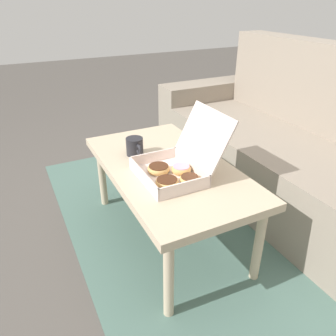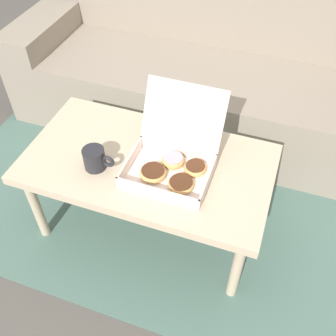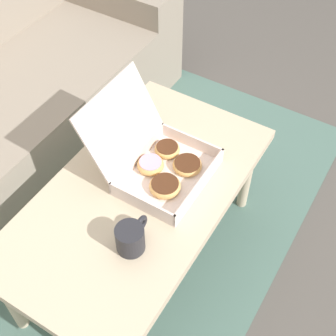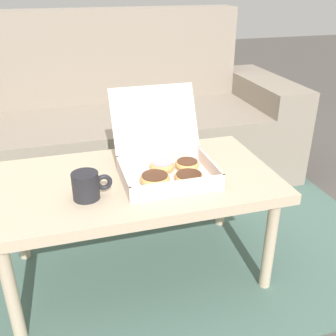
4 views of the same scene
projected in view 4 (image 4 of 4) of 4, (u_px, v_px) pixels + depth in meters
name	position (u px, v px, depth m)	size (l,w,h in m)	color
ground_plane	(134.00, 255.00, 1.78)	(12.00, 12.00, 0.00)	#514C47
area_rug	(122.00, 219.00, 2.04)	(2.35, 1.84, 0.01)	#4C6B60
couch	(104.00, 129.00, 2.33)	(2.23, 0.79, 0.97)	gray
coffee_table	(136.00, 188.00, 1.50)	(1.06, 0.58, 0.46)	#C6B293
pastry_box	(167.00, 162.00, 1.48)	(0.34, 0.38, 0.30)	silver
coffee_mug	(87.00, 186.00, 1.32)	(0.14, 0.09, 0.10)	#232328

